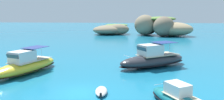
% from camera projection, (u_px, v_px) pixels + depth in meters
% --- Properties ---
extents(ground_plane, '(400.00, 400.00, 0.00)m').
position_uv_depth(ground_plane, '(80.00, 93.00, 19.46)').
color(ground_plane, '#197093').
extents(islet_large, '(23.94, 18.60, 7.56)m').
position_uv_depth(islet_large, '(158.00, 26.00, 76.16)').
color(islet_large, '#84755B').
rests_on(islet_large, ground).
extents(islet_small, '(16.97, 21.55, 4.03)m').
position_uv_depth(islet_small, '(111.00, 30.00, 82.11)').
color(islet_small, '#84755B').
rests_on(islet_small, ground).
extents(motorboat_yellow, '(5.86, 10.31, 3.09)m').
position_uv_depth(motorboat_yellow, '(26.00, 66.00, 25.94)').
color(motorboat_yellow, yellow).
rests_on(motorboat_yellow, ground).
extents(motorboat_teal, '(5.07, 6.57, 1.93)m').
position_uv_depth(motorboat_teal, '(180.00, 100.00, 16.16)').
color(motorboat_teal, '#19727A').
rests_on(motorboat_teal, ground).
extents(motorboat_charcoal, '(10.86, 8.87, 3.42)m').
position_uv_depth(motorboat_charcoal, '(153.00, 59.00, 29.23)').
color(motorboat_charcoal, '#2D2D33').
rests_on(motorboat_charcoal, ground).
extents(dinghy_tender, '(1.43, 2.86, 0.58)m').
position_uv_depth(dinghy_tender, '(101.00, 91.00, 19.23)').
color(dinghy_tender, '#B2B2B2').
rests_on(dinghy_tender, ground).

